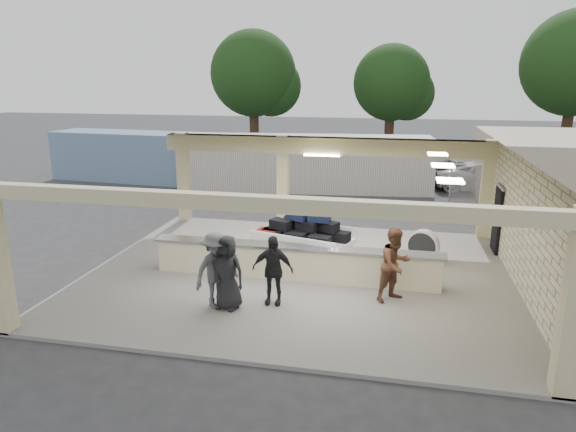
% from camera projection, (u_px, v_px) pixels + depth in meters
% --- Properties ---
extents(ground, '(120.00, 120.00, 0.00)m').
position_uv_depth(ground, '(298.00, 275.00, 15.03)').
color(ground, '#2D2D2F').
rests_on(ground, ground).
extents(pavilion, '(12.01, 10.00, 3.55)m').
position_uv_depth(pavilion, '(309.00, 225.00, 15.26)').
color(pavilion, slate).
rests_on(pavilion, ground).
extents(baggage_counter, '(8.20, 0.58, 0.98)m').
position_uv_depth(baggage_counter, '(294.00, 262.00, 14.40)').
color(baggage_counter, beige).
rests_on(baggage_counter, pavilion).
extents(luggage_cart, '(3.14, 2.41, 1.62)m').
position_uv_depth(luggage_cart, '(304.00, 234.00, 15.65)').
color(luggage_cart, white).
rests_on(luggage_cart, pavilion).
extents(drum_fan, '(1.00, 0.62, 1.06)m').
position_uv_depth(drum_fan, '(423.00, 246.00, 15.57)').
color(drum_fan, white).
rests_on(drum_fan, pavilion).
extents(baggage_handler, '(0.66, 0.72, 1.76)m').
position_uv_depth(baggage_handler, '(311.00, 232.00, 15.83)').
color(baggage_handler, '#EE490C').
rests_on(baggage_handler, pavilion).
extents(passenger_a, '(0.96, 0.94, 1.92)m').
position_uv_depth(passenger_a, '(395.00, 264.00, 12.91)').
color(passenger_a, brown).
rests_on(passenger_a, pavilion).
extents(passenger_b, '(1.05, 0.40, 1.78)m').
position_uv_depth(passenger_b, '(273.00, 270.00, 12.73)').
color(passenger_b, black).
rests_on(passenger_b, pavilion).
extents(passenger_c, '(1.05, 1.27, 1.92)m').
position_uv_depth(passenger_c, '(216.00, 270.00, 12.54)').
color(passenger_c, '#4C4C51').
rests_on(passenger_c, pavilion).
extents(passenger_d, '(0.96, 0.53, 1.86)m').
position_uv_depth(passenger_d, '(227.00, 272.00, 12.48)').
color(passenger_d, black).
rests_on(passenger_d, pavilion).
extents(car_white_a, '(5.20, 2.81, 1.43)m').
position_uv_depth(car_white_a, '(489.00, 177.00, 25.88)').
color(car_white_a, white).
rests_on(car_white_a, ground).
extents(car_dark, '(4.06, 1.69, 1.32)m').
position_uv_depth(car_dark, '(463.00, 174.00, 27.00)').
color(car_dark, black).
rests_on(car_dark, ground).
extents(container_white, '(12.81, 3.82, 2.73)m').
position_uv_depth(container_white, '(305.00, 163.00, 26.17)').
color(container_white, silver).
rests_on(container_white, ground).
extents(container_blue, '(10.42, 3.25, 2.67)m').
position_uv_depth(container_blue, '(143.00, 157.00, 28.45)').
color(container_blue, '#6781A4').
rests_on(container_blue, ground).
extents(tree_left, '(6.60, 6.30, 9.00)m').
position_uv_depth(tree_left, '(258.00, 77.00, 37.90)').
color(tree_left, '#382619').
rests_on(tree_left, ground).
extents(tree_mid, '(6.00, 5.60, 8.00)m').
position_uv_depth(tree_mid, '(396.00, 86.00, 37.95)').
color(tree_mid, '#382619').
rests_on(tree_mid, ground).
extents(adjacent_building, '(6.00, 8.00, 3.20)m').
position_uv_depth(adjacent_building, '(557.00, 173.00, 22.14)').
color(adjacent_building, beige).
rests_on(adjacent_building, ground).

